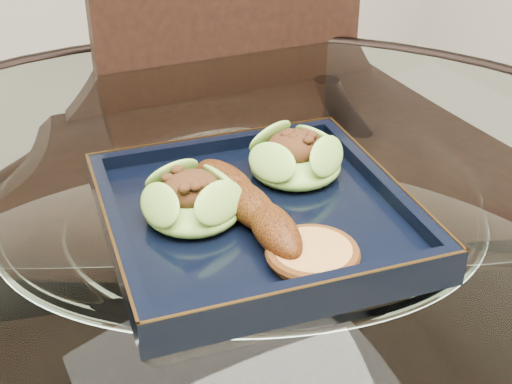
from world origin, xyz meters
TOP-DOWN VIEW (x-y plane):
  - dining_table at (-0.00, -0.00)m, footprint 1.13×1.13m
  - dining_chair at (0.20, 0.31)m, footprint 0.48×0.48m
  - navy_plate at (0.01, -0.00)m, footprint 0.31×0.31m
  - lettuce_wrap_left at (-0.04, 0.01)m, footprint 0.10×0.10m
  - lettuce_wrap_right at (0.08, 0.04)m, footprint 0.09×0.09m
  - roasted_plantain at (0.00, -0.01)m, footprint 0.04×0.17m
  - crumb_patty at (0.02, -0.09)m, footprint 0.08×0.08m

SIDE VIEW (x-z plane):
  - dining_chair at x=0.20m, z-range 0.06..1.06m
  - dining_table at x=0.00m, z-range 0.21..0.98m
  - navy_plate at x=0.01m, z-range 0.76..0.78m
  - crumb_patty at x=0.02m, z-range 0.78..0.79m
  - roasted_plantain at x=0.00m, z-range 0.78..0.81m
  - lettuce_wrap_left at x=-0.04m, z-range 0.78..0.81m
  - lettuce_wrap_right at x=0.08m, z-range 0.78..0.81m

